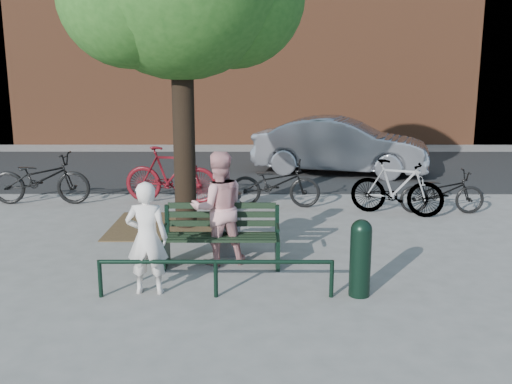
{
  "coord_description": "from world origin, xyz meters",
  "views": [
    {
      "loc": [
        0.53,
        -8.17,
        2.91
      ],
      "look_at": [
        0.52,
        1.0,
        0.92
      ],
      "focal_mm": 40.0,
      "sensor_mm": 36.0,
      "label": 1
    }
  ],
  "objects_px": {
    "litter_bin": "(226,223)",
    "bicycle_c": "(275,184)",
    "park_bench": "(222,234)",
    "bollard": "(360,255)",
    "person_right": "(218,208)",
    "parked_car": "(341,146)",
    "person_left": "(147,238)"
  },
  "relations": [
    {
      "from": "park_bench",
      "to": "litter_bin",
      "type": "height_order",
      "value": "litter_bin"
    },
    {
      "from": "person_left",
      "to": "bicycle_c",
      "type": "height_order",
      "value": "person_left"
    },
    {
      "from": "litter_bin",
      "to": "park_bench",
      "type": "bearing_deg",
      "value": -94.63
    },
    {
      "from": "person_left",
      "to": "litter_bin",
      "type": "distance_m",
      "value": 1.92
    },
    {
      "from": "bollard",
      "to": "bicycle_c",
      "type": "relative_size",
      "value": 0.53
    },
    {
      "from": "bollard",
      "to": "person_right",
      "type": "bearing_deg",
      "value": 146.1
    },
    {
      "from": "park_bench",
      "to": "bicycle_c",
      "type": "xyz_separation_m",
      "value": [
        0.92,
        3.71,
        0.03
      ]
    },
    {
      "from": "litter_bin",
      "to": "person_right",
      "type": "bearing_deg",
      "value": -101.25
    },
    {
      "from": "park_bench",
      "to": "parked_car",
      "type": "relative_size",
      "value": 0.36
    },
    {
      "from": "park_bench",
      "to": "parked_car",
      "type": "distance_m",
      "value": 8.19
    },
    {
      "from": "litter_bin",
      "to": "parked_car",
      "type": "bearing_deg",
      "value": 68.32
    },
    {
      "from": "person_left",
      "to": "bicycle_c",
      "type": "relative_size",
      "value": 0.78
    },
    {
      "from": "bicycle_c",
      "to": "parked_car",
      "type": "height_order",
      "value": "parked_car"
    },
    {
      "from": "bollard",
      "to": "litter_bin",
      "type": "relative_size",
      "value": 1.04
    },
    {
      "from": "bollard",
      "to": "bicycle_c",
      "type": "xyz_separation_m",
      "value": [
        -0.95,
        4.93,
        -0.04
      ]
    },
    {
      "from": "litter_bin",
      "to": "bicycle_c",
      "type": "xyz_separation_m",
      "value": [
        0.88,
        3.19,
        0.01
      ]
    },
    {
      "from": "park_bench",
      "to": "parked_car",
      "type": "bearing_deg",
      "value": 69.39
    },
    {
      "from": "person_right",
      "to": "bollard",
      "type": "height_order",
      "value": "person_right"
    },
    {
      "from": "bicycle_c",
      "to": "parked_car",
      "type": "relative_size",
      "value": 0.4
    },
    {
      "from": "litter_bin",
      "to": "bicycle_c",
      "type": "relative_size",
      "value": 0.51
    },
    {
      "from": "litter_bin",
      "to": "person_left",
      "type": "bearing_deg",
      "value": -119.73
    },
    {
      "from": "park_bench",
      "to": "person_left",
      "type": "xyz_separation_m",
      "value": [
        -0.9,
        -1.13,
        0.27
      ]
    },
    {
      "from": "bollard",
      "to": "bicycle_c",
      "type": "height_order",
      "value": "bollard"
    },
    {
      "from": "bollard",
      "to": "bicycle_c",
      "type": "bearing_deg",
      "value": 100.93
    },
    {
      "from": "bicycle_c",
      "to": "parked_car",
      "type": "bearing_deg",
      "value": -20.46
    },
    {
      "from": "park_bench",
      "to": "bollard",
      "type": "relative_size",
      "value": 1.69
    },
    {
      "from": "bicycle_c",
      "to": "litter_bin",
      "type": "bearing_deg",
      "value": 170.47
    },
    {
      "from": "park_bench",
      "to": "litter_bin",
      "type": "relative_size",
      "value": 1.76
    },
    {
      "from": "park_bench",
      "to": "litter_bin",
      "type": "bearing_deg",
      "value": 85.37
    },
    {
      "from": "park_bench",
      "to": "parked_car",
      "type": "height_order",
      "value": "parked_car"
    },
    {
      "from": "park_bench",
      "to": "person_left",
      "type": "distance_m",
      "value": 1.47
    },
    {
      "from": "park_bench",
      "to": "bicycle_c",
      "type": "relative_size",
      "value": 0.9
    }
  ]
}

